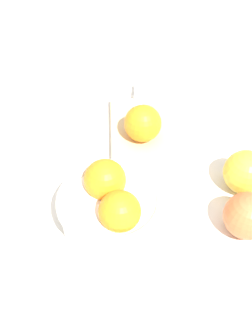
% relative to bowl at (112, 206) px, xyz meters
% --- Properties ---
extents(ground_plane, '(2.40, 2.40, 0.00)m').
position_rel_bowl_xyz_m(ground_plane, '(0.11, -0.07, -0.05)').
color(ground_plane, silver).
extents(bowl, '(0.18, 0.18, 0.11)m').
position_rel_bowl_xyz_m(bowl, '(0.00, 0.00, 0.00)').
color(bowl, white).
rests_on(bowl, ground_plane).
extents(cutting_board, '(0.22, 0.17, 0.02)m').
position_rel_bowl_xyz_m(cutting_board, '(0.21, -0.08, -0.04)').
color(cutting_board, '#DBB77F').
rests_on(cutting_board, ground_plane).
extents(orange_on_board, '(0.07, 0.07, 0.07)m').
position_rel_bowl_xyz_m(orange_on_board, '(0.19, -0.06, 0.01)').
color(orange_on_board, orange).
rests_on(orange_on_board, cutting_board).
extents(knife, '(0.16, 0.03, 0.01)m').
position_rel_bowl_xyz_m(knife, '(0.27, -0.06, -0.02)').
color(knife, silver).
rests_on(knife, cutting_board).
extents(apple_front_left, '(0.08, 0.08, 0.08)m').
position_rel_bowl_xyz_m(apple_front_left, '(-0.02, -0.22, -0.01)').
color(apple_front_left, '#CC6638').
rests_on(apple_front_left, ground_plane).
extents(apple_front_left_2, '(0.08, 0.08, 0.08)m').
position_rel_bowl_xyz_m(apple_front_left_2, '(0.07, -0.23, -0.01)').
color(apple_front_left_2, gold).
rests_on(apple_front_left_2, ground_plane).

